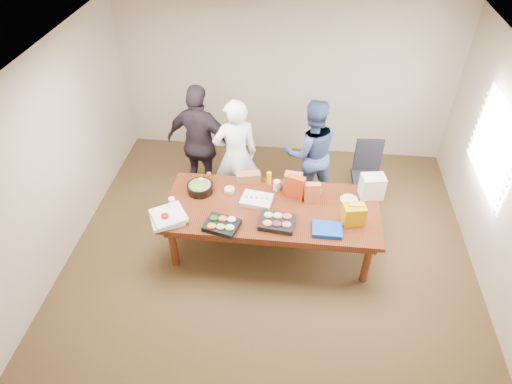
# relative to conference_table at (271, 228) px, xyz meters

# --- Properties ---
(floor) EXTENTS (5.50, 5.00, 0.02)m
(floor) POSITION_rel_conference_table_xyz_m (0.00, 0.00, -0.39)
(floor) COLOR #47301E
(floor) RESTS_ON ground
(ceiling) EXTENTS (5.50, 5.00, 0.02)m
(ceiling) POSITION_rel_conference_table_xyz_m (0.00, 0.00, 2.33)
(ceiling) COLOR white
(ceiling) RESTS_ON wall_back
(wall_back) EXTENTS (5.50, 0.04, 2.70)m
(wall_back) POSITION_rel_conference_table_xyz_m (0.00, 2.50, 0.98)
(wall_back) COLOR beige
(wall_back) RESTS_ON floor
(wall_front) EXTENTS (5.50, 0.04, 2.70)m
(wall_front) POSITION_rel_conference_table_xyz_m (0.00, -2.50, 0.98)
(wall_front) COLOR beige
(wall_front) RESTS_ON floor
(wall_left) EXTENTS (0.04, 5.00, 2.70)m
(wall_left) POSITION_rel_conference_table_xyz_m (-2.75, 0.00, 0.98)
(wall_left) COLOR beige
(wall_left) RESTS_ON floor
(wall_right) EXTENTS (0.04, 5.00, 2.70)m
(wall_right) POSITION_rel_conference_table_xyz_m (2.75, 0.00, 0.98)
(wall_right) COLOR beige
(wall_right) RESTS_ON floor
(window_panel) EXTENTS (0.03, 1.40, 1.10)m
(window_panel) POSITION_rel_conference_table_xyz_m (2.72, 0.60, 1.12)
(window_panel) COLOR white
(window_panel) RESTS_ON wall_right
(window_blinds) EXTENTS (0.04, 1.36, 1.00)m
(window_blinds) POSITION_rel_conference_table_xyz_m (2.68, 0.60, 1.12)
(window_blinds) COLOR beige
(window_blinds) RESTS_ON wall_right
(conference_table) EXTENTS (2.80, 1.20, 0.75)m
(conference_table) POSITION_rel_conference_table_xyz_m (0.00, 0.00, 0.00)
(conference_table) COLOR #4C1C0F
(conference_table) RESTS_ON floor
(office_chair) EXTENTS (0.52, 0.52, 0.97)m
(office_chair) POSITION_rel_conference_table_xyz_m (1.35, 1.16, 0.11)
(office_chair) COLOR black
(office_chair) RESTS_ON floor
(person_center) EXTENTS (0.76, 0.63, 1.79)m
(person_center) POSITION_rel_conference_table_xyz_m (-0.61, 0.90, 0.52)
(person_center) COLOR white
(person_center) RESTS_ON floor
(person_right) EXTENTS (0.94, 0.81, 1.69)m
(person_right) POSITION_rel_conference_table_xyz_m (0.48, 1.17, 0.47)
(person_right) COLOR #354778
(person_right) RESTS_ON floor
(person_left) EXTENTS (1.18, 0.71, 1.87)m
(person_left) POSITION_rel_conference_table_xyz_m (-1.15, 1.08, 0.56)
(person_left) COLOR black
(person_left) RESTS_ON floor
(veggie_tray) EXTENTS (0.48, 0.41, 0.06)m
(veggie_tray) POSITION_rel_conference_table_xyz_m (-0.59, -0.44, 0.41)
(veggie_tray) COLOR black
(veggie_tray) RESTS_ON conference_table
(fruit_tray) EXTENTS (0.47, 0.38, 0.07)m
(fruit_tray) POSITION_rel_conference_table_xyz_m (0.09, -0.31, 0.41)
(fruit_tray) COLOR black
(fruit_tray) RESTS_ON conference_table
(sheet_cake) EXTENTS (0.44, 0.36, 0.07)m
(sheet_cake) POSITION_rel_conference_table_xyz_m (-0.21, 0.08, 0.41)
(sheet_cake) COLOR white
(sheet_cake) RESTS_ON conference_table
(salad_bowl) EXTENTS (0.39, 0.39, 0.11)m
(salad_bowl) POSITION_rel_conference_table_xyz_m (-1.00, 0.22, 0.43)
(salad_bowl) COLOR black
(salad_bowl) RESTS_ON conference_table
(chip_bag_blue) EXTENTS (0.37, 0.28, 0.05)m
(chip_bag_blue) POSITION_rel_conference_table_xyz_m (0.71, -0.37, 0.40)
(chip_bag_blue) COLOR #0D3FBA
(chip_bag_blue) RESTS_ON conference_table
(chip_bag_red) EXTENTS (0.26, 0.17, 0.34)m
(chip_bag_red) POSITION_rel_conference_table_xyz_m (0.29, 0.24, 0.55)
(chip_bag_red) COLOR #BC3A0F
(chip_bag_red) RESTS_ON conference_table
(chip_bag_yellow) EXTENTS (0.20, 0.09, 0.29)m
(chip_bag_yellow) POSITION_rel_conference_table_xyz_m (1.05, -0.15, 0.52)
(chip_bag_yellow) COLOR yellow
(chip_bag_yellow) RESTS_ON conference_table
(chip_bag_orange) EXTENTS (0.20, 0.11, 0.30)m
(chip_bag_orange) POSITION_rel_conference_table_xyz_m (0.51, 0.17, 0.52)
(chip_bag_orange) COLOR #CE6E3A
(chip_bag_orange) RESTS_ON conference_table
(mayo_jar) EXTENTS (0.11, 0.11, 0.14)m
(mayo_jar) POSITION_rel_conference_table_xyz_m (0.03, 0.37, 0.45)
(mayo_jar) COLOR white
(mayo_jar) RESTS_ON conference_table
(mustard_bottle) EXTENTS (0.07, 0.07, 0.18)m
(mustard_bottle) POSITION_rel_conference_table_xyz_m (-0.08, 0.50, 0.47)
(mustard_bottle) COLOR #F6B300
(mustard_bottle) RESTS_ON conference_table
(dressing_bottle) EXTENTS (0.06, 0.06, 0.19)m
(dressing_bottle) POSITION_rel_conference_table_xyz_m (-0.90, 0.39, 0.47)
(dressing_bottle) COLOR brown
(dressing_bottle) RESTS_ON conference_table
(ranch_bottle) EXTENTS (0.08, 0.08, 0.20)m
(ranch_bottle) POSITION_rel_conference_table_xyz_m (-0.97, 0.24, 0.47)
(ranch_bottle) COLOR silver
(ranch_bottle) RESTS_ON conference_table
(banana_bunch) EXTENTS (0.30, 0.25, 0.09)m
(banana_bunch) POSITION_rel_conference_table_xyz_m (0.38, 0.31, 0.42)
(banana_bunch) COLOR yellow
(banana_bunch) RESTS_ON conference_table
(bread_loaf) EXTENTS (0.36, 0.22, 0.13)m
(bread_loaf) POSITION_rel_conference_table_xyz_m (-0.38, 0.52, 0.44)
(bread_loaf) COLOR #A2603C
(bread_loaf) RESTS_ON conference_table
(kraft_bag) EXTENTS (0.25, 0.16, 0.30)m
(kraft_bag) POSITION_rel_conference_table_xyz_m (0.25, 0.34, 0.53)
(kraft_bag) COLOR olive
(kraft_bag) RESTS_ON conference_table
(red_cup) EXTENTS (0.11, 0.11, 0.12)m
(red_cup) POSITION_rel_conference_table_xyz_m (-1.30, -0.43, 0.44)
(red_cup) COLOR #BC000B
(red_cup) RESTS_ON conference_table
(clear_cup_a) EXTENTS (0.08, 0.08, 0.10)m
(clear_cup_a) POSITION_rel_conference_table_xyz_m (-1.30, -0.22, 0.42)
(clear_cup_a) COLOR silver
(clear_cup_a) RESTS_ON conference_table
(clear_cup_b) EXTENTS (0.09, 0.09, 0.12)m
(clear_cup_b) POSITION_rel_conference_table_xyz_m (-1.30, -0.11, 0.43)
(clear_cup_b) COLOR silver
(clear_cup_b) RESTS_ON conference_table
(pizza_box_lower) EXTENTS (0.53, 0.53, 0.05)m
(pizza_box_lower) POSITION_rel_conference_table_xyz_m (-1.30, -0.38, 0.40)
(pizza_box_lower) COLOR white
(pizza_box_lower) RESTS_ON conference_table
(pizza_box_upper) EXTENTS (0.55, 0.55, 0.05)m
(pizza_box_upper) POSITION_rel_conference_table_xyz_m (-1.27, -0.38, 0.44)
(pizza_box_upper) COLOR silver
(pizza_box_upper) RESTS_ON pizza_box_lower
(plate_a) EXTENTS (0.30, 0.30, 0.01)m
(plate_a) POSITION_rel_conference_table_xyz_m (1.01, 0.26, 0.38)
(plate_a) COLOR white
(plate_a) RESTS_ON conference_table
(plate_b) EXTENTS (0.26, 0.26, 0.01)m
(plate_b) POSITION_rel_conference_table_xyz_m (0.50, 0.44, 0.38)
(plate_b) COLOR white
(plate_b) RESTS_ON conference_table
(dip_bowl_a) EXTENTS (0.17, 0.17, 0.05)m
(dip_bowl_a) POSITION_rel_conference_table_xyz_m (0.57, 0.35, 0.40)
(dip_bowl_a) COLOR silver
(dip_bowl_a) RESTS_ON conference_table
(dip_bowl_b) EXTENTS (0.17, 0.17, 0.06)m
(dip_bowl_b) POSITION_rel_conference_table_xyz_m (-0.60, 0.25, 0.40)
(dip_bowl_b) COLOR beige
(dip_bowl_b) RESTS_ON conference_table
(grocery_bag_white) EXTENTS (0.33, 0.26, 0.32)m
(grocery_bag_white) POSITION_rel_conference_table_xyz_m (1.30, 0.38, 0.54)
(grocery_bag_white) COLOR white
(grocery_bag_white) RESTS_ON conference_table
(grocery_bag_yellow) EXTENTS (0.30, 0.23, 0.27)m
(grocery_bag_yellow) POSITION_rel_conference_table_xyz_m (1.03, -0.17, 0.51)
(grocery_bag_yellow) COLOR #E2A300
(grocery_bag_yellow) RESTS_ON conference_table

